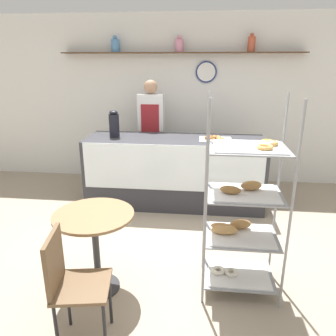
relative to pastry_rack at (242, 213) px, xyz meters
The scene contains 9 objects.
ground_plane 1.14m from the pastry_rack, 148.54° to the left, with size 14.00×14.00×0.00m, color gray.
back_wall 3.04m from the pastry_rack, 104.39° to the left, with size 10.00×0.30×2.70m.
display_counter 1.95m from the pastry_rack, 112.52° to the left, with size 2.46×0.76×0.97m.
pastry_rack is the anchor object (origin of this frame).
person_worker 2.68m from the pastry_rack, 115.88° to the left, with size 0.39×0.23×1.71m.
cafe_table 1.28m from the pastry_rack, behind, with size 0.69×0.69×0.75m.
cafe_chair 1.48m from the pastry_rack, 148.18° to the right, with size 0.44×0.44×0.89m.
coffee_carafe 2.42m from the pastry_rack, 131.64° to the left, with size 0.14×0.14×0.37m.
donut_tray_counter 1.77m from the pastry_rack, 96.52° to the left, with size 0.43×0.33×0.05m.
Camera 1 is at (0.39, -3.05, 1.99)m, focal length 35.00 mm.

